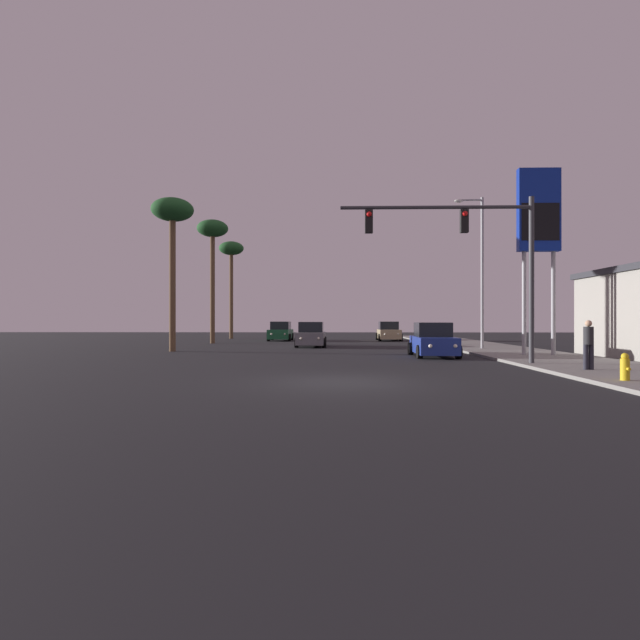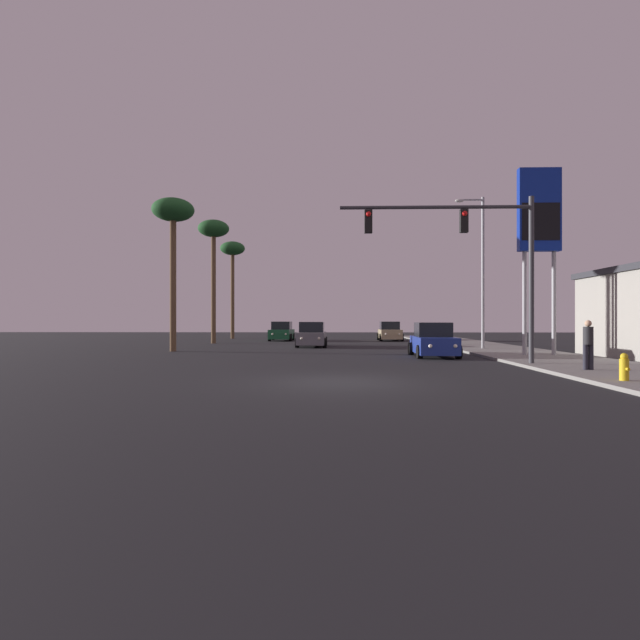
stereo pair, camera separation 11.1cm
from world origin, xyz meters
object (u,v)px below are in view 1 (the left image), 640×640
object	(u,v)px
palm_tree_near	(173,218)
palm_tree_far	(231,254)
traffic_light_mast	(476,245)
street_lamp	(480,264)
gas_station_sign	(539,220)
car_green	(281,332)
palm_tree_mid	(213,236)
car_grey	(311,335)
fire_hydrant	(625,367)
pedestrian_on_sidewalk	(589,343)
car_tan	(389,332)
car_blue	(433,341)

from	to	relation	value
palm_tree_near	palm_tree_far	bearing A→B (deg)	91.84
traffic_light_mast	street_lamp	bearing A→B (deg)	72.62
gas_station_sign	palm_tree_near	distance (m)	19.62
car_green	palm_tree_mid	size ratio (longest dim) A/B	0.45
car_green	street_lamp	distance (m)	19.75
car_grey	palm_tree_near	distance (m)	11.69
fire_hydrant	pedestrian_on_sidewalk	xyz separation A→B (m)	(0.55, 3.03, 0.55)
gas_station_sign	palm_tree_far	bearing A→B (deg)	129.41
gas_station_sign	palm_tree_mid	distance (m)	23.91
car_green	fire_hydrant	distance (m)	32.38
traffic_light_mast	pedestrian_on_sidewalk	bearing A→B (deg)	-40.71
car_tan	gas_station_sign	world-z (taller)	gas_station_sign
car_blue	palm_tree_mid	distance (m)	21.18
street_lamp	palm_tree_near	size ratio (longest dim) A/B	1.02
car_green	palm_tree_mid	distance (m)	10.44
fire_hydrant	palm_tree_far	bearing A→B (deg)	117.49
palm_tree_near	fire_hydrant	bearing A→B (deg)	-39.87
car_green	palm_tree_far	distance (m)	10.26
car_tan	car_grey	world-z (taller)	same
palm_tree_far	street_lamp	bearing A→B (deg)	-44.80
palm_tree_mid	palm_tree_near	size ratio (longest dim) A/B	1.09
car_grey	gas_station_sign	distance (m)	15.94
car_grey	car_blue	size ratio (longest dim) A/B	1.00
car_blue	street_lamp	world-z (taller)	street_lamp
fire_hydrant	palm_tree_mid	size ratio (longest dim) A/B	0.08
car_blue	palm_tree_near	size ratio (longest dim) A/B	0.49
palm_tree_near	traffic_light_mast	bearing A→B (deg)	-30.69
traffic_light_mast	fire_hydrant	bearing A→B (deg)	-66.23
car_blue	palm_tree_mid	size ratio (longest dim) A/B	0.45
car_tan	palm_tree_near	bearing A→B (deg)	48.76
car_blue	gas_station_sign	xyz separation A→B (m)	(5.02, -0.35, 5.86)
car_tan	car_blue	world-z (taller)	same
gas_station_sign	palm_tree_far	xyz separation A→B (m)	(-19.80, 24.10, 1.63)
street_lamp	fire_hydrant	distance (m)	16.59
street_lamp	car_tan	bearing A→B (deg)	105.00
traffic_light_mast	car_blue	bearing A→B (deg)	97.23
fire_hydrant	palm_tree_far	xyz separation A→B (m)	(-17.91, 34.42, 7.76)
car_grey	palm_tree_far	bearing A→B (deg)	-59.08
street_lamp	pedestrian_on_sidewalk	distance (m)	13.51
gas_station_sign	pedestrian_on_sidewalk	bearing A→B (deg)	-100.45
palm_tree_mid	car_tan	bearing A→B (deg)	21.81
car_green	car_blue	distance (m)	21.38
traffic_light_mast	palm_tree_near	xyz separation A→B (m)	(-14.78, 8.77, 2.91)
car_green	traffic_light_mast	size ratio (longest dim) A/B	0.57
pedestrian_on_sidewalk	car_grey	bearing A→B (deg)	120.96
car_grey	car_blue	distance (m)	11.14
car_blue	street_lamp	size ratio (longest dim) A/B	0.48
car_grey	gas_station_sign	xyz separation A→B (m)	(11.40, -9.47, 5.86)
pedestrian_on_sidewalk	palm_tree_near	xyz separation A→B (m)	(-17.81, 11.38, 6.62)
car_blue	car_grey	bearing A→B (deg)	-52.97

